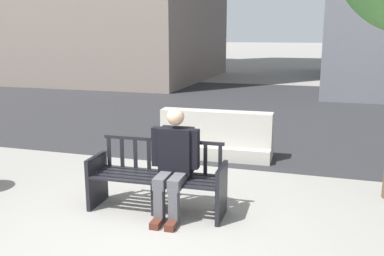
{
  "coord_description": "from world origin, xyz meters",
  "views": [
    {
      "loc": [
        1.71,
        -3.95,
        2.19
      ],
      "look_at": [
        -0.18,
        2.22,
        0.75
      ],
      "focal_mm": 40.0,
      "sensor_mm": 36.0,
      "label": 1
    }
  ],
  "objects": [
    {
      "name": "seated_person",
      "position": [
        0.06,
        0.7,
        0.69
      ],
      "size": [
        0.58,
        0.73,
        1.31
      ],
      "color": "black",
      "rests_on": "ground"
    },
    {
      "name": "jersey_barrier_centre",
      "position": [
        -0.06,
        3.3,
        0.34
      ],
      "size": [
        2.02,
        0.74,
        0.84
      ],
      "color": "#ADA89E",
      "rests_on": "ground"
    },
    {
      "name": "street_asphalt",
      "position": [
        0.0,
        8.7,
        0.0
      ],
      "size": [
        120.0,
        12.0,
        0.01
      ],
      "primitive_type": "cube",
      "color": "#28282B",
      "rests_on": "ground"
    },
    {
      "name": "street_bench",
      "position": [
        -0.18,
        0.75,
        0.4
      ],
      "size": [
        1.7,
        0.58,
        0.88
      ],
      "color": "black",
      "rests_on": "ground"
    },
    {
      "name": "ground_plane",
      "position": [
        0.0,
        0.0,
        0.0
      ],
      "size": [
        200.0,
        200.0,
        0.0
      ],
      "primitive_type": "plane",
      "color": "gray"
    }
  ]
}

